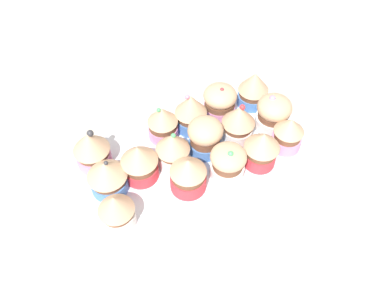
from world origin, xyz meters
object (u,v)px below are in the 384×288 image
at_px(cupcake_5, 273,113).
at_px(cupcake_14, 188,174).
at_px(cupcake_8, 173,149).
at_px(cupcake_15, 116,210).
at_px(cupcake_10, 107,176).
at_px(cupcake_7, 205,135).
at_px(baking_tray, 192,157).
at_px(cupcake_4, 91,149).
at_px(cupcake_12, 262,148).
at_px(cupcake_9, 140,162).
at_px(cupcake_0, 253,89).
at_px(cupcake_1, 220,101).
at_px(cupcake_3, 163,123).
at_px(cupcake_13, 228,162).
at_px(cupcake_2, 191,112).
at_px(cupcake_11, 288,133).
at_px(cupcake_6, 239,123).

distance_m(cupcake_5, cupcake_14, 0.21).
distance_m(cupcake_8, cupcake_15, 0.14).
xyz_separation_m(cupcake_5, cupcake_10, (0.32, -0.00, 0.00)).
bearing_deg(cupcake_7, baking_tray, 4.56).
bearing_deg(cupcake_4, cupcake_8, 153.24).
distance_m(baking_tray, cupcake_12, 0.13).
distance_m(cupcake_7, cupcake_9, 0.12).
distance_m(baking_tray, cupcake_4, 0.18).
relative_size(cupcake_4, cupcake_10, 1.12).
xyz_separation_m(cupcake_0, cupcake_1, (0.07, -0.00, -0.00)).
distance_m(baking_tray, cupcake_15, 0.18).
xyz_separation_m(cupcake_1, cupcake_12, (-0.00, 0.14, 0.01)).
bearing_deg(cupcake_1, cupcake_3, 1.81).
bearing_deg(cupcake_13, cupcake_2, -87.86).
height_order(cupcake_5, cupcake_14, cupcake_5).
relative_size(cupcake_2, cupcake_14, 1.16).
height_order(cupcake_3, cupcake_11, cupcake_3).
height_order(cupcake_0, cupcake_11, cupcake_0).
bearing_deg(cupcake_2, cupcake_0, -179.08).
bearing_deg(cupcake_7, cupcake_4, -18.02).
relative_size(cupcake_7, cupcake_11, 1.05).
height_order(cupcake_1, cupcake_3, cupcake_3).
bearing_deg(cupcake_12, cupcake_8, -27.29).
height_order(cupcake_6, cupcake_12, cupcake_6).
bearing_deg(cupcake_9, cupcake_0, -166.17).
relative_size(cupcake_1, cupcake_2, 0.83).
bearing_deg(cupcake_15, cupcake_6, -166.00).
relative_size(cupcake_0, cupcake_12, 1.00).
xyz_separation_m(cupcake_3, cupcake_6, (-0.12, 0.07, 0.00)).
xyz_separation_m(cupcake_3, cupcake_5, (-0.19, 0.07, -0.00)).
height_order(cupcake_8, cupcake_10, cupcake_8).
distance_m(cupcake_3, cupcake_13, 0.14).
distance_m(baking_tray, cupcake_5, 0.17).
bearing_deg(cupcake_4, cupcake_9, 134.01).
height_order(cupcake_6, cupcake_14, cupcake_6).
xyz_separation_m(baking_tray, cupcake_11, (-0.16, 0.06, 0.04)).
xyz_separation_m(cupcake_7, cupcake_12, (-0.07, 0.07, 0.00)).
relative_size(cupcake_9, cupcake_13, 1.09).
bearing_deg(cupcake_10, cupcake_12, 164.94).
relative_size(baking_tray, cupcake_6, 5.42).
xyz_separation_m(baking_tray, cupcake_3, (0.03, -0.06, 0.04)).
bearing_deg(cupcake_1, cupcake_4, 1.29).
height_order(cupcake_2, cupcake_7, cupcake_2).
relative_size(baking_tray, cupcake_10, 6.18).
bearing_deg(cupcake_4, cupcake_11, 159.22).
bearing_deg(cupcake_4, cupcake_13, 146.58).
bearing_deg(cupcake_5, cupcake_10, -0.81).
xyz_separation_m(cupcake_3, cupcake_13, (-0.06, 0.13, -0.00)).
height_order(cupcake_4, cupcake_14, cupcake_4).
relative_size(baking_tray, cupcake_1, 6.41).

